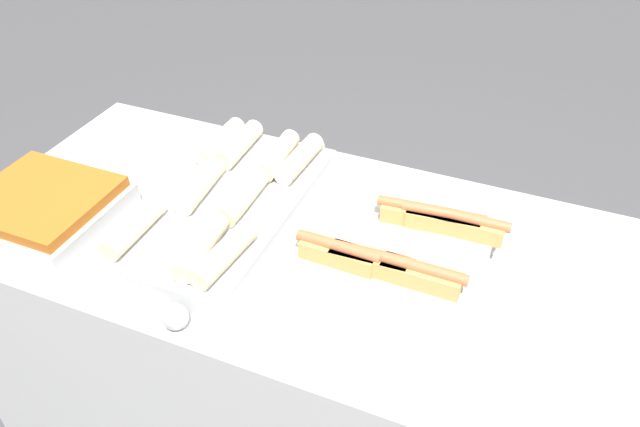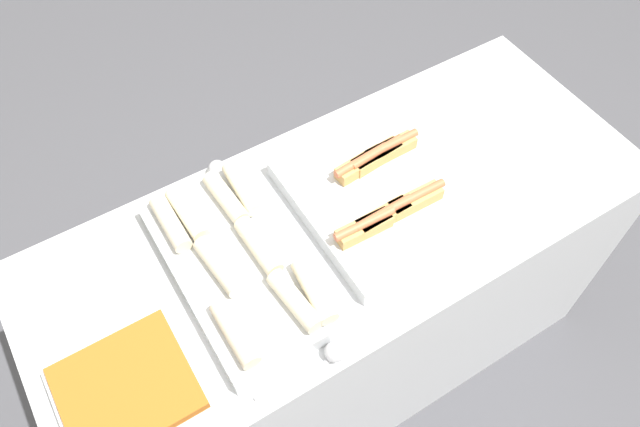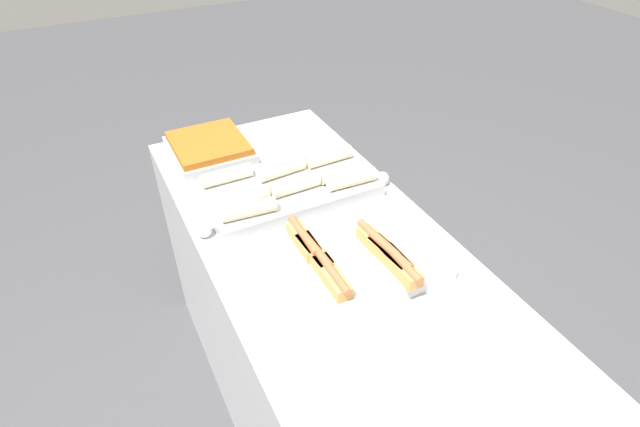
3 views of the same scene
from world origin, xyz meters
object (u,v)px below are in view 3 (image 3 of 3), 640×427
(serving_spoon_near, at_px, (202,228))
(serving_spoon_far, at_px, (379,177))
(tray_side_front, at_px, (209,149))
(tray_hotdogs, at_px, (347,259))
(tray_wraps, at_px, (290,186))

(serving_spoon_near, height_order, serving_spoon_far, same)
(tray_side_front, height_order, serving_spoon_far, tray_side_front)
(tray_hotdogs, xyz_separation_m, tray_wraps, (-0.39, 0.01, 0.00))
(tray_hotdogs, xyz_separation_m, tray_side_front, (-0.74, -0.16, 0.00))
(tray_side_front, xyz_separation_m, serving_spoon_far, (0.42, 0.47, -0.01))
(tray_side_front, relative_size, serving_spoon_far, 1.19)
(serving_spoon_near, bearing_deg, tray_side_front, 160.01)
(tray_hotdogs, height_order, serving_spoon_far, tray_hotdogs)
(tray_side_front, bearing_deg, tray_hotdogs, 12.08)
(tray_wraps, xyz_separation_m, serving_spoon_near, (0.06, -0.31, -0.02))
(tray_hotdogs, distance_m, serving_spoon_far, 0.45)
(tray_wraps, relative_size, serving_spoon_far, 2.24)
(tray_wraps, distance_m, serving_spoon_near, 0.32)
(tray_side_front, distance_m, serving_spoon_near, 0.44)
(tray_wraps, height_order, serving_spoon_near, tray_wraps)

